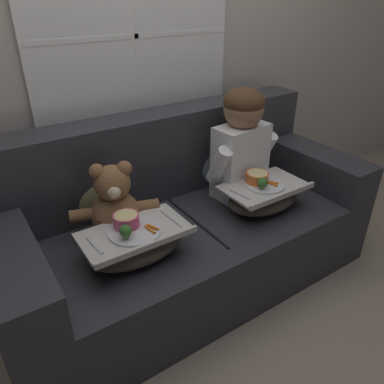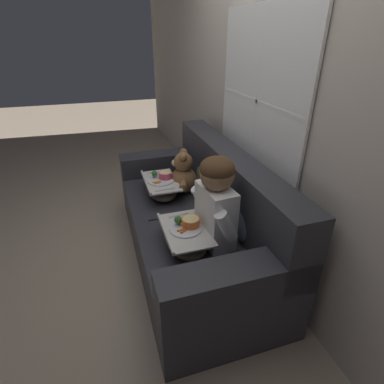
% 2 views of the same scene
% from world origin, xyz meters
% --- Properties ---
extents(ground_plane, '(14.00, 14.00, 0.00)m').
position_xyz_m(ground_plane, '(0.00, 0.00, 0.00)').
color(ground_plane, tan).
extents(wall_back_with_window, '(8.00, 0.08, 2.60)m').
position_xyz_m(wall_back_with_window, '(0.00, 0.55, 1.30)').
color(wall_back_with_window, '#BCB2A3').
rests_on(wall_back_with_window, ground_plane).
extents(couch, '(1.99, 0.89, 0.91)m').
position_xyz_m(couch, '(0.00, 0.07, 0.33)').
color(couch, '#2D2D33').
rests_on(couch, ground_plane).
extents(throw_pillow_behind_child, '(0.36, 0.17, 0.37)m').
position_xyz_m(throw_pillow_behind_child, '(0.39, 0.26, 0.59)').
color(throw_pillow_behind_child, slate).
rests_on(throw_pillow_behind_child, couch).
extents(throw_pillow_behind_teddy, '(0.33, 0.16, 0.34)m').
position_xyz_m(throw_pillow_behind_teddy, '(-0.39, 0.26, 0.59)').
color(throw_pillow_behind_teddy, '#898456').
rests_on(throw_pillow_behind_teddy, couch).
extents(child_figure, '(0.45, 0.23, 0.63)m').
position_xyz_m(child_figure, '(0.39, 0.06, 0.76)').
color(child_figure, white).
rests_on(child_figure, couch).
extents(teddy_bear, '(0.42, 0.31, 0.39)m').
position_xyz_m(teddy_bear, '(-0.39, 0.06, 0.59)').
color(teddy_bear, brown).
rests_on(teddy_bear, couch).
extents(lap_tray_child, '(0.45, 0.29, 0.22)m').
position_xyz_m(lap_tray_child, '(0.39, -0.15, 0.50)').
color(lap_tray_child, '#473D33').
rests_on(lap_tray_child, child_figure).
extents(lap_tray_teddy, '(0.47, 0.28, 0.22)m').
position_xyz_m(lap_tray_teddy, '(-0.39, -0.15, 0.50)').
color(lap_tray_teddy, '#473D33').
rests_on(lap_tray_teddy, teddy_bear).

